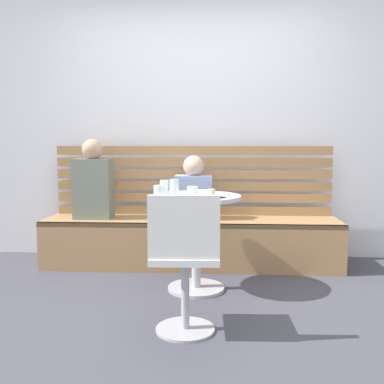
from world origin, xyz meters
name	(u,v)px	position (x,y,z in m)	size (l,w,h in m)	color
ground	(180,316)	(0.00, 0.00, 0.00)	(8.00, 8.00, 0.00)	#42424C
back_wall	(194,111)	(0.00, 1.64, 1.45)	(5.20, 0.10, 2.90)	silver
booth_bench	(191,242)	(0.00, 1.20, 0.22)	(2.70, 0.52, 0.44)	#A87C51
booth_backrest	(193,180)	(0.00, 1.44, 0.78)	(2.65, 0.04, 0.67)	#9A7249
cafe_table	(196,224)	(0.08, 0.53, 0.52)	(0.68, 0.68, 0.74)	#ADADB2
white_chair	(185,259)	(0.05, -0.28, 0.46)	(0.41, 0.41, 0.85)	#ADADB2
person_adult	(93,183)	(-0.90, 1.19, 0.77)	(0.34, 0.22, 0.73)	slate
person_child_left	(194,191)	(0.02, 1.22, 0.69)	(0.34, 0.22, 0.58)	#8C9EC6
cup_glass_tall	(174,187)	(-0.09, 0.54, 0.80)	(0.07, 0.07, 0.12)	silver
cup_glass_short	(159,191)	(-0.20, 0.48, 0.78)	(0.08, 0.08, 0.08)	silver
cup_water_clear	(164,187)	(-0.17, 0.59, 0.80)	(0.07, 0.07, 0.11)	white
cup_ceramic_white	(192,191)	(0.05, 0.49, 0.78)	(0.08, 0.08, 0.07)	white
cup_espresso_small	(211,193)	(0.19, 0.46, 0.77)	(0.06, 0.06, 0.06)	silver
plate_small	(202,191)	(0.12, 0.76, 0.75)	(0.17, 0.17, 0.01)	white
phone_on_table	(215,198)	(0.23, 0.35, 0.74)	(0.07, 0.14, 0.01)	black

